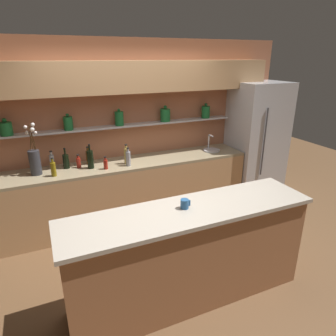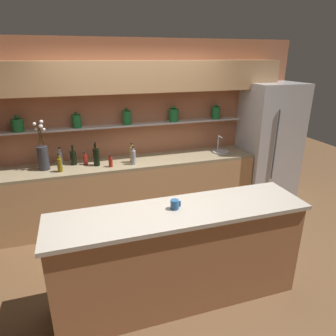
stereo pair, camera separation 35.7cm
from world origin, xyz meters
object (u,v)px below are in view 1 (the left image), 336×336
bottle_sauce_5 (106,164)px  bottle_spirit_4 (52,161)px  refrigerator (256,142)px  bottle_wine_0 (90,159)px  bottle_spirit_7 (126,156)px  bottle_oil_8 (53,169)px  sink_fixture (211,149)px  bottle_wine_2 (66,161)px  bottle_spirit_3 (128,158)px  bottle_sauce_1 (79,162)px  coffee_mug (185,204)px  bottle_spirit_6 (88,157)px  flower_vase (35,160)px

bottle_sauce_5 → bottle_spirit_4: bearing=154.9°
refrigerator → bottle_wine_0: 2.79m
bottle_spirit_7 → bottle_oil_8: 0.98m
refrigerator → sink_fixture: 0.86m
bottle_wine_0 → bottle_oil_8: bearing=-168.3°
bottle_spirit_7 → bottle_oil_8: bearing=-175.1°
refrigerator → bottle_spirit_7: 2.29m
bottle_wine_2 → bottle_oil_8: (-0.18, -0.23, -0.00)m
bottle_wine_0 → bottle_spirit_3: (0.50, -0.11, -0.02)m
sink_fixture → bottle_wine_2: 2.24m
bottle_wine_0 → sink_fixture: bearing=1.2°
bottle_sauce_1 → coffee_mug: bearing=-68.4°
bottle_sauce_5 → bottle_oil_8: (-0.66, 0.01, 0.02)m
sink_fixture → bottle_sauce_1: sink_fixture is taller
bottle_spirit_4 → bottle_spirit_6: bearing=-1.9°
flower_vase → bottle_spirit_7: (1.18, -0.07, -0.08)m
flower_vase → bottle_oil_8: (0.20, -0.15, -0.10)m
refrigerator → bottle_wine_2: (-3.09, 0.14, 0.04)m
coffee_mug → bottle_oil_8: bearing=123.1°
bottle_wine_2 → bottle_oil_8: bearing=-127.3°
bottle_wine_2 → bottle_spirit_6: bottle_wine_2 is taller
sink_fixture → bottle_spirit_7: bottle_spirit_7 is taller
bottle_spirit_6 → bottle_oil_8: bottle_spirit_6 is taller
bottle_sauce_5 → bottle_spirit_6: size_ratio=0.70×
bottle_wine_0 → bottle_spirit_4: 0.52m
bottle_oil_8 → coffee_mug: (1.05, -1.61, 0.05)m
refrigerator → bottle_spirit_4: (-3.26, 0.20, 0.04)m
sink_fixture → bottle_oil_8: bearing=-176.7°
bottle_oil_8 → flower_vase: bearing=143.1°
refrigerator → bottle_spirit_6: bearing=176.2°
flower_vase → bottle_sauce_5: bearing=-10.8°
bottle_spirit_3 → bottle_spirit_4: size_ratio=1.04×
coffee_mug → bottle_spirit_7: bearing=92.3°
refrigerator → bottle_spirit_7: refrigerator is taller
bottle_spirit_3 → bottle_spirit_6: bearing=150.1°
bottle_wine_0 → coffee_mug: (0.57, -1.71, 0.02)m
bottle_oil_8 → coffee_mug: bottle_oil_8 is taller
bottle_spirit_7 → bottle_oil_8: size_ratio=1.16×
flower_vase → bottle_spirit_4: 0.27m
bottle_sauce_1 → bottle_spirit_4: bottle_spirit_4 is taller
bottle_spirit_6 → refrigerator: bearing=-3.8°
sink_fixture → bottle_spirit_6: (-1.93, 0.14, 0.08)m
bottle_wine_2 → bottle_wine_0: bearing=-23.6°
bottle_wine_0 → bottle_wine_2: bearing=156.4°
refrigerator → bottle_sauce_1: bearing=178.1°
flower_vase → bottle_spirit_6: size_ratio=2.65×
bottle_spirit_6 → coffee_mug: bearing=-73.3°
bottle_sauce_5 → bottle_oil_8: size_ratio=0.73×
bottle_spirit_3 → flower_vase: bearing=172.4°
bottle_spirit_3 → bottle_sauce_1: bearing=163.0°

